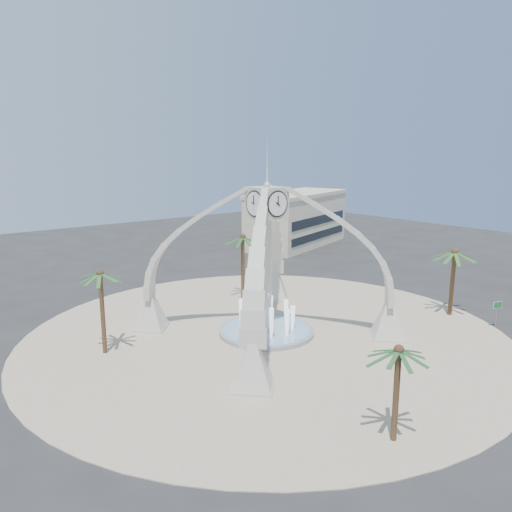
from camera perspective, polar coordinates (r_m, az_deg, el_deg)
ground at (r=42.49m, az=1.19°, el=-8.88°), size 140.00×140.00×0.00m
plaza at (r=42.48m, az=1.19°, el=-8.85°), size 40.00×40.00×0.06m
clock_tower at (r=40.64m, az=1.23°, el=-0.30°), size 17.94×17.94×16.30m
fountain at (r=42.39m, az=1.20°, el=-8.52°), size 8.00×8.00×3.62m
building_ne at (r=81.33m, az=4.71°, el=4.27°), size 21.87×14.17×8.60m
palm_east at (r=49.05m, az=21.77°, el=0.34°), size 5.43×5.43×6.85m
palm_west at (r=38.44m, az=-17.40°, el=-2.07°), size 3.95×3.95×6.94m
palm_north at (r=50.71m, az=-1.53°, el=2.07°), size 4.97×4.97×7.28m
palm_south at (r=26.94m, az=16.01°, el=-10.42°), size 3.66×3.66×5.79m
street_sign at (r=47.85m, az=25.86°, el=-5.42°), size 0.90×0.31×2.54m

